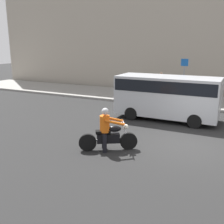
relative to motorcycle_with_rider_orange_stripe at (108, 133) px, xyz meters
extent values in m
plane|color=black|center=(2.45, 1.74, -0.63)|extent=(80.00, 80.00, 0.00)
cube|color=gray|center=(2.45, 9.74, -0.56)|extent=(40.00, 4.40, 0.14)
cylinder|color=black|center=(0.63, 0.39, -0.32)|extent=(0.59, 0.43, 0.62)
cylinder|color=black|center=(-0.61, -0.38, -0.32)|extent=(0.59, 0.43, 0.62)
cylinder|color=silver|center=(0.53, 0.33, 0.02)|extent=(0.32, 0.23, 0.75)
cube|color=black|center=(0.01, 0.01, -0.18)|extent=(0.83, 0.66, 0.32)
ellipsoid|color=black|center=(0.20, 0.12, 0.15)|extent=(0.53, 0.46, 0.22)
cube|color=black|center=(-0.14, -0.09, 0.05)|extent=(0.57, 0.48, 0.10)
cylinder|color=silver|center=(0.48, 0.29, 0.36)|extent=(0.40, 0.62, 0.04)
sphere|color=silver|center=(0.55, 0.34, 0.22)|extent=(0.17, 0.17, 0.17)
cylinder|color=silver|center=(-0.33, -0.02, -0.30)|extent=(0.63, 0.43, 0.07)
cylinder|color=black|center=(0.00, -0.24, -0.30)|extent=(0.21, 0.21, 0.67)
cylinder|color=black|center=(-0.21, 0.10, -0.30)|extent=(0.21, 0.21, 0.67)
cylinder|color=orange|center=(-0.09, -0.06, 0.35)|extent=(0.47, 0.47, 0.59)
cylinder|color=orange|center=(0.31, -0.07, 0.44)|extent=(0.63, 0.44, 0.25)
cylinder|color=orange|center=(0.08, 0.31, 0.44)|extent=(0.63, 0.44, 0.25)
sphere|color=tan|center=(-0.07, -0.05, 0.76)|extent=(0.20, 0.20, 0.20)
sphere|color=#B7B7BC|center=(-0.07, -0.05, 0.79)|extent=(0.25, 0.25, 0.25)
cube|color=#B2B5BA|center=(0.78, 4.89, 0.56)|extent=(4.93, 1.90, 1.90)
cube|color=black|center=(0.78, 4.89, 1.11)|extent=(4.78, 1.93, 0.56)
cylinder|color=black|center=(2.31, 4.89, -0.31)|extent=(0.64, 1.96, 0.64)
cylinder|color=black|center=(-0.75, 4.89, -0.31)|extent=(0.64, 1.96, 0.64)
cylinder|color=gray|center=(0.70, 9.06, 0.85)|extent=(0.08, 0.08, 2.68)
cube|color=#1959B2|center=(0.70, 9.03, 1.94)|extent=(0.44, 0.03, 0.44)
cylinder|color=black|center=(-1.13, 10.04, -0.05)|extent=(0.14, 0.14, 0.88)
cylinder|color=black|center=(-0.93, 10.04, -0.05)|extent=(0.14, 0.14, 0.88)
cylinder|color=#4C3823|center=(-1.03, 10.04, 0.68)|extent=(0.34, 0.34, 0.59)
sphere|color=tan|center=(-1.03, 10.04, 1.08)|extent=(0.21, 0.21, 0.21)
camera|label=1|loc=(4.06, -7.89, 3.03)|focal=42.77mm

